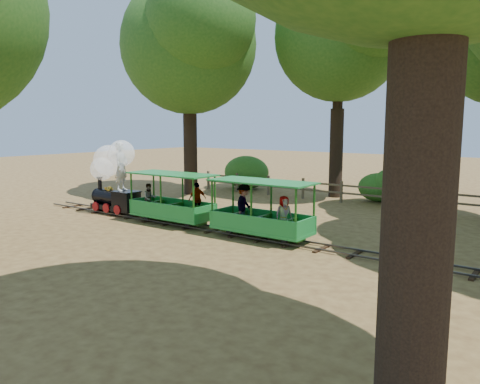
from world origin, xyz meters
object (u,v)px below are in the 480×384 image
Objects in this scene: carriage_front at (173,204)px; carriage_rear at (258,213)px; fence at (362,192)px; locomotive at (113,171)px.

carriage_rear is (3.73, -0.00, 0.06)m from carriage_front.
locomotive is at bearing -132.65° from fence.
locomotive is 7.15m from carriage_rear.
fence is (3.95, 7.99, -0.17)m from carriage_front.
carriage_front is at bearing 179.97° from carriage_rear.
carriage_front and carriage_rear have the same top height.
carriage_rear is (7.09, -0.06, -0.92)m from locomotive.
fence is at bearing 47.35° from locomotive.
carriage_front is 8.91m from fence.
locomotive reaches higher than carriage_rear.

